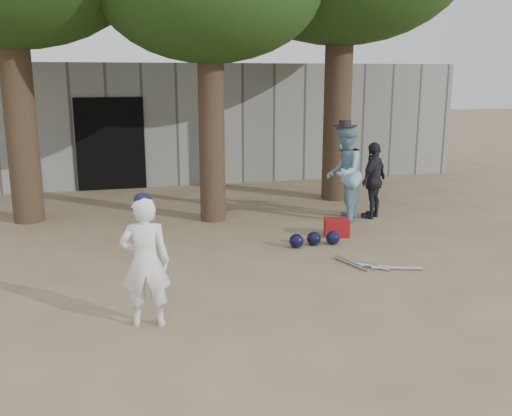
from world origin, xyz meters
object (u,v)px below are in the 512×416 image
object	(u,v)px
boy_player	(145,262)
spectator_dark	(374,180)
spectator_blue	(344,173)
red_bag	(337,227)

from	to	relation	value
boy_player	spectator_dark	xyz separation A→B (m)	(4.61, 3.86, 0.01)
spectator_blue	spectator_dark	distance (m)	0.70
spectator_dark	boy_player	bearing A→B (deg)	1.15
boy_player	spectator_dark	world-z (taller)	spectator_dark
boy_player	spectator_dark	distance (m)	6.01
spectator_blue	red_bag	distance (m)	1.31
boy_player	spectator_blue	world-z (taller)	spectator_blue
spectator_blue	red_bag	world-z (taller)	spectator_blue
spectator_blue	red_bag	size ratio (longest dim) A/B	4.36
boy_player	spectator_blue	xyz separation A→B (m)	(3.94, 3.76, 0.19)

